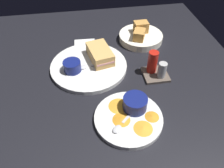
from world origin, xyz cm
name	(u,v)px	position (x,y,z in cm)	size (l,w,h in cm)	color
ground_plane	(100,80)	(0.00, 0.00, -1.50)	(110.00, 110.00, 3.00)	black
plate_sandwich_main	(89,66)	(-5.91, -3.58, 0.80)	(29.32, 29.32, 1.60)	silver
sandwich_half_near	(100,54)	(-8.72, 1.23, 4.00)	(14.44, 10.18, 4.80)	tan
ramekin_dark_sauce	(72,66)	(-3.52, -9.73, 3.72)	(6.51, 6.51, 3.95)	navy
spoon_by_dark_ramekin	(87,67)	(-4.43, -4.50, 1.96)	(3.16, 9.96, 0.80)	silver
plate_chips_companion	(128,118)	(20.86, 6.24, 0.80)	(20.95, 20.95, 1.60)	silver
ramekin_light_gravy	(135,103)	(17.72, 8.86, 3.90)	(7.57, 7.57, 4.29)	navy
spoon_by_gravy_ramekin	(120,126)	(24.04, 2.93, 1.96)	(7.91, 8.14, 0.80)	silver
plantain_chip_scatter	(131,116)	(20.94, 6.84, 1.90)	(17.00, 16.63, 0.60)	orange
bread_basket_rear	(141,36)	(-21.45, 20.92, 2.14)	(19.25, 19.25, 7.78)	silver
condiment_caddy	(156,68)	(2.15, 20.32, 3.41)	(9.00, 9.00, 9.50)	brown
paper_napkin_folded	(85,46)	(-20.54, -4.13, 0.20)	(11.00, 9.00, 0.40)	white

